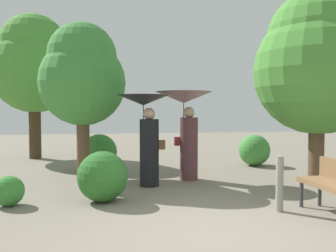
{
  "coord_description": "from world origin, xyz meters",
  "views": [
    {
      "loc": [
        -1.45,
        -4.39,
        1.61
      ],
      "look_at": [
        0.0,
        3.49,
        1.25
      ],
      "focal_mm": 37.73,
      "sensor_mm": 36.0,
      "label": 1
    }
  ],
  "objects_px": {
    "tree_near_left": "(82,75)",
    "tree_mid_left": "(34,64)",
    "tree_near_right": "(318,61)",
    "path_marker_post": "(280,184)",
    "person_right": "(186,115)",
    "person_left": "(146,125)"
  },
  "relations": [
    {
      "from": "tree_near_left",
      "to": "tree_mid_left",
      "type": "relative_size",
      "value": 0.77
    },
    {
      "from": "tree_near_right",
      "to": "path_marker_post",
      "type": "distance_m",
      "value": 3.32
    },
    {
      "from": "tree_near_left",
      "to": "path_marker_post",
      "type": "bearing_deg",
      "value": -47.22
    },
    {
      "from": "person_right",
      "to": "tree_near_left",
      "type": "height_order",
      "value": "tree_near_left"
    },
    {
      "from": "person_left",
      "to": "person_right",
      "type": "distance_m",
      "value": 1.12
    },
    {
      "from": "person_left",
      "to": "person_right",
      "type": "bearing_deg",
      "value": -53.71
    },
    {
      "from": "tree_near_left",
      "to": "tree_near_right",
      "type": "xyz_separation_m",
      "value": [
        4.99,
        -1.75,
        0.21
      ]
    },
    {
      "from": "tree_near_left",
      "to": "tree_near_right",
      "type": "relative_size",
      "value": 0.88
    },
    {
      "from": "tree_near_right",
      "to": "path_marker_post",
      "type": "bearing_deg",
      "value": -135.61
    },
    {
      "from": "person_right",
      "to": "tree_near_left",
      "type": "distance_m",
      "value": 2.63
    },
    {
      "from": "person_right",
      "to": "path_marker_post",
      "type": "height_order",
      "value": "person_right"
    },
    {
      "from": "person_right",
      "to": "tree_near_left",
      "type": "bearing_deg",
      "value": 81.52
    },
    {
      "from": "tree_near_left",
      "to": "tree_near_right",
      "type": "height_order",
      "value": "tree_near_right"
    },
    {
      "from": "person_right",
      "to": "tree_near_right",
      "type": "bearing_deg",
      "value": -103.52
    },
    {
      "from": "tree_near_right",
      "to": "path_marker_post",
      "type": "xyz_separation_m",
      "value": [
        -1.77,
        -1.73,
        -2.21
      ]
    },
    {
      "from": "person_right",
      "to": "path_marker_post",
      "type": "xyz_separation_m",
      "value": [
        0.88,
        -2.78,
        -1.05
      ]
    },
    {
      "from": "tree_near_left",
      "to": "tree_near_right",
      "type": "bearing_deg",
      "value": -19.3
    },
    {
      "from": "person_left",
      "to": "tree_near_left",
      "type": "xyz_separation_m",
      "value": [
        -1.37,
        1.22,
        1.14
      ]
    },
    {
      "from": "tree_near_left",
      "to": "tree_mid_left",
      "type": "distance_m",
      "value": 4.17
    },
    {
      "from": "tree_near_left",
      "to": "tree_mid_left",
      "type": "xyz_separation_m",
      "value": [
        -1.76,
        3.72,
        0.69
      ]
    },
    {
      "from": "person_left",
      "to": "path_marker_post",
      "type": "relative_size",
      "value": 2.18
    },
    {
      "from": "person_left",
      "to": "tree_mid_left",
      "type": "height_order",
      "value": "tree_mid_left"
    }
  ]
}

